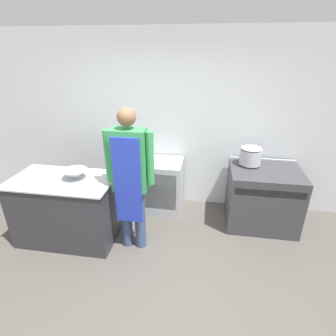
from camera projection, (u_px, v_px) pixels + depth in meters
name	position (u px, v px, depth m)	size (l,w,h in m)	color
ground_plane	(143.00, 297.00, 2.77)	(14.00, 14.00, 0.00)	#4C4742
wall_back	(172.00, 123.00, 4.06)	(8.00, 0.05, 2.70)	silver
prep_counter	(67.00, 209.00, 3.50)	(1.32, 0.75, 0.89)	#2D2D33
stove	(262.00, 197.00, 3.81)	(0.97, 0.79, 0.88)	#38383D
fridge_unit	(160.00, 186.00, 4.16)	(0.69, 0.58, 0.83)	#A8ADB2
person_cook	(130.00, 175.00, 3.09)	(0.58, 0.24, 1.83)	#38476B
mixing_bowl	(75.00, 174.00, 3.31)	(0.30, 0.30, 0.12)	#B2B5BC
stock_pot	(251.00, 155.00, 3.73)	(0.30, 0.30, 0.27)	#B2B5BC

